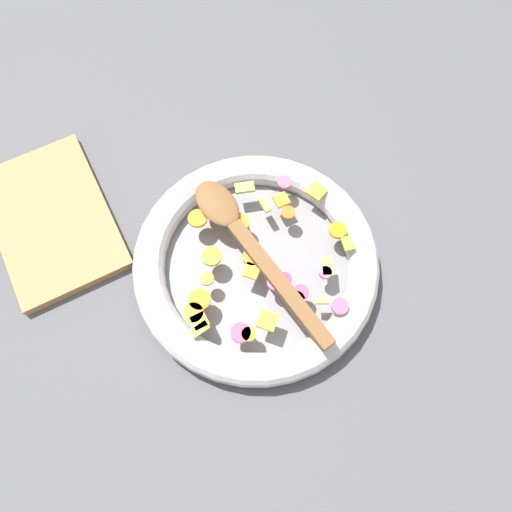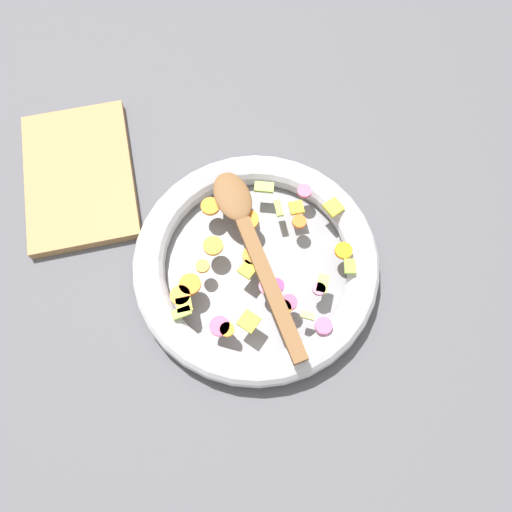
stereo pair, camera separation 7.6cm
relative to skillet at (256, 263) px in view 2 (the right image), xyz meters
name	(u,v)px [view 2 (the right image)]	position (x,y,z in m)	size (l,w,h in m)	color
ground_plane	(256,268)	(0.00, 0.00, -0.02)	(4.00, 4.00, 0.00)	#4C4C51
skillet	(256,263)	(0.00, 0.00, 0.00)	(0.39, 0.39, 0.05)	slate
chopped_vegetables	(257,263)	(0.01, 0.00, 0.03)	(0.27, 0.30, 0.01)	orange
wooden_spoon	(251,240)	(-0.02, 0.00, 0.04)	(0.32, 0.09, 0.01)	brown
cutting_board	(79,175)	(-0.23, -0.26, -0.01)	(0.28, 0.18, 0.02)	#9E7547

